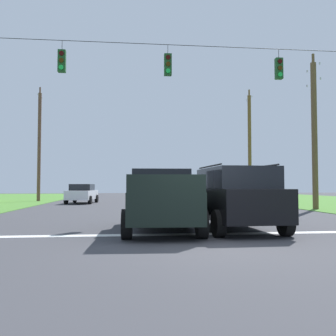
{
  "coord_description": "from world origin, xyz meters",
  "views": [
    {
      "loc": [
        -1.89,
        -8.51,
        1.43
      ],
      "look_at": [
        -0.02,
        8.96,
        2.24
      ],
      "focal_mm": 39.85,
      "sensor_mm": 36.0,
      "label": 1
    }
  ],
  "objects": [
    {
      "name": "ground_plane",
      "position": [
        0.0,
        0.0,
        0.0
      ],
      "size": [
        120.0,
        120.0,
        0.0
      ],
      "primitive_type": "plane",
      "color": "#3D3D42"
    },
    {
      "name": "stop_bar_stripe",
      "position": [
        0.0,
        2.32,
        0.0
      ],
      "size": [
        15.7,
        0.45,
        0.01
      ],
      "primitive_type": "cube",
      "color": "white",
      "rests_on": "ground"
    },
    {
      "name": "lane_dash_2",
      "position": [
        0.0,
        22.8,
        0.0
      ],
      "size": [
        2.5,
        0.15,
        0.01
      ],
      "primitive_type": "cube",
      "rotation": [
        0.0,
        0.0,
        1.57
      ],
      "color": "white",
      "rests_on": "ground"
    },
    {
      "name": "distant_car_crossing_white",
      "position": [
        -5.52,
        21.63,
        0.79
      ],
      "size": [
        2.32,
        4.44,
        1.52
      ],
      "color": "silver",
      "rests_on": "ground"
    },
    {
      "name": "utility_pole_far_right",
      "position": [
        9.47,
        25.37,
        5.09
      ],
      "size": [
        0.32,
        1.62,
        10.48
      ],
      "color": "brown",
      "rests_on": "ground"
    },
    {
      "name": "pickup_truck",
      "position": [
        -0.83,
        3.35,
        0.97
      ],
      "size": [
        2.47,
        5.48,
        1.95
      ],
      "color": "black",
      "rests_on": "ground"
    },
    {
      "name": "lane_dash_3",
      "position": [
        0.0,
        31.33,
        0.0
      ],
      "size": [
        2.5,
        0.15,
        0.01
      ],
      "primitive_type": "cube",
      "rotation": [
        0.0,
        0.0,
        1.57
      ],
      "color": "white",
      "rests_on": "ground"
    },
    {
      "name": "utility_pole_far_left",
      "position": [
        -9.79,
        25.56,
        4.99
      ],
      "size": [
        0.3,
        1.58,
        10.23
      ],
      "color": "brown",
      "rests_on": "ground"
    },
    {
      "name": "utility_pole_mid_right",
      "position": [
        9.11,
        12.45,
        4.59
      ],
      "size": [
        0.33,
        1.71,
        9.31
      ],
      "color": "brown",
      "rests_on": "ground"
    },
    {
      "name": "lane_dash_1",
      "position": [
        0.0,
        16.03,
        0.0
      ],
      "size": [
        2.5,
        0.15,
        0.01
      ],
      "primitive_type": "cube",
      "rotation": [
        0.0,
        0.0,
        1.57
      ],
      "color": "white",
      "rests_on": "ground"
    },
    {
      "name": "lane_dash_0",
      "position": [
        0.0,
        8.32,
        0.0
      ],
      "size": [
        2.5,
        0.15,
        0.01
      ],
      "primitive_type": "cube",
      "rotation": [
        0.0,
        0.0,
        1.57
      ],
      "color": "white",
      "rests_on": "ground"
    },
    {
      "name": "suv_black",
      "position": [
        1.51,
        3.19,
        1.06
      ],
      "size": [
        2.33,
        4.86,
        2.05
      ],
      "color": "black",
      "rests_on": "ground"
    },
    {
      "name": "overhead_signal_span",
      "position": [
        0.04,
        7.46,
        4.41
      ],
      "size": [
        18.43,
        0.31,
        8.03
      ],
      "color": "#4D4923",
      "rests_on": "ground"
    }
  ]
}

